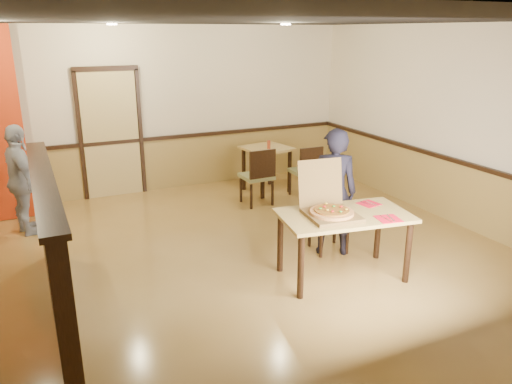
# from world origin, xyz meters

# --- Properties ---
(floor) EXTENTS (7.00, 7.00, 0.00)m
(floor) POSITION_xyz_m (0.00, 0.00, 0.00)
(floor) COLOR #AB8442
(floor) RESTS_ON ground
(ceiling) EXTENTS (7.00, 7.00, 0.00)m
(ceiling) POSITION_xyz_m (0.00, 0.00, 2.80)
(ceiling) COLOR black
(ceiling) RESTS_ON wall_back
(wall_back) EXTENTS (7.00, 0.00, 7.00)m
(wall_back) POSITION_xyz_m (0.00, 3.50, 1.40)
(wall_back) COLOR beige
(wall_back) RESTS_ON floor
(wall_right) EXTENTS (0.00, 7.00, 7.00)m
(wall_right) POSITION_xyz_m (3.50, 0.00, 1.40)
(wall_right) COLOR beige
(wall_right) RESTS_ON floor
(wainscot_back) EXTENTS (7.00, 0.04, 0.90)m
(wainscot_back) POSITION_xyz_m (0.00, 3.47, 0.45)
(wainscot_back) COLOR olive
(wainscot_back) RESTS_ON floor
(chair_rail_back) EXTENTS (7.00, 0.06, 0.06)m
(chair_rail_back) POSITION_xyz_m (0.00, 3.45, 0.92)
(chair_rail_back) COLOR black
(chair_rail_back) RESTS_ON wall_back
(wainscot_right) EXTENTS (0.04, 7.00, 0.90)m
(wainscot_right) POSITION_xyz_m (3.47, 0.00, 0.45)
(wainscot_right) COLOR olive
(wainscot_right) RESTS_ON floor
(chair_rail_right) EXTENTS (0.06, 7.00, 0.06)m
(chair_rail_right) POSITION_xyz_m (3.45, 0.00, 0.92)
(chair_rail_right) COLOR black
(chair_rail_right) RESTS_ON wall_right
(back_door) EXTENTS (0.90, 0.06, 2.10)m
(back_door) POSITION_xyz_m (-0.80, 3.46, 1.05)
(back_door) COLOR tan
(back_door) RESTS_ON wall_back
(booth_partition) EXTENTS (0.20, 3.10, 1.44)m
(booth_partition) POSITION_xyz_m (-2.00, -0.20, 0.74)
(booth_partition) COLOR black
(booth_partition) RESTS_ON floor
(spot_b) EXTENTS (0.14, 0.14, 0.02)m
(spot_b) POSITION_xyz_m (-0.80, 2.50, 2.78)
(spot_b) COLOR beige
(spot_b) RESTS_ON ceiling
(spot_c) EXTENTS (0.14, 0.14, 0.02)m
(spot_c) POSITION_xyz_m (1.40, 1.50, 2.78)
(spot_c) COLOR beige
(spot_c) RESTS_ON ceiling
(main_table) EXTENTS (1.53, 1.02, 0.76)m
(main_table) POSITION_xyz_m (1.00, -0.69, 0.66)
(main_table) COLOR tan
(main_table) RESTS_ON floor
(diner_chair) EXTENTS (0.49, 0.49, 0.88)m
(diner_chair) POSITION_xyz_m (1.26, 0.05, 0.48)
(diner_chair) COLOR olive
(diner_chair) RESTS_ON floor
(side_chair_left) EXTENTS (0.48, 0.48, 0.94)m
(side_chair_left) POSITION_xyz_m (1.20, 1.95, 0.51)
(side_chair_left) COLOR olive
(side_chair_left) RESTS_ON floor
(side_chair_right) EXTENTS (0.45, 0.45, 0.89)m
(side_chair_right) POSITION_xyz_m (2.09, 1.95, 0.49)
(side_chair_right) COLOR olive
(side_chair_right) RESTS_ON floor
(side_table) EXTENTS (0.85, 0.85, 0.79)m
(side_table) POSITION_xyz_m (1.64, 2.57, 0.61)
(side_table) COLOR tan
(side_table) RESTS_ON floor
(diner) EXTENTS (0.70, 0.62, 1.60)m
(diner) POSITION_xyz_m (1.24, -0.09, 0.80)
(diner) COLOR black
(diner) RESTS_ON floor
(passerby) EXTENTS (0.61, 0.97, 1.53)m
(passerby) POSITION_xyz_m (-2.22, 2.24, 0.76)
(passerby) COLOR #989AA0
(passerby) RESTS_ON floor
(pizza_box) EXTENTS (0.61, 0.69, 0.56)m
(pizza_box) POSITION_xyz_m (0.82, -0.66, 0.84)
(pizza_box) COLOR brown
(pizza_box) RESTS_ON main_table
(pizza) EXTENTS (0.61, 0.61, 0.03)m
(pizza) POSITION_xyz_m (0.81, -0.71, 0.82)
(pizza) COLOR #D8954E
(pizza) RESTS_ON pizza_box
(napkin_near) EXTENTS (0.29, 0.29, 0.01)m
(napkin_near) POSITION_xyz_m (1.33, -1.03, 0.77)
(napkin_near) COLOR red
(napkin_near) RESTS_ON main_table
(napkin_far) EXTENTS (0.26, 0.26, 0.01)m
(napkin_far) POSITION_xyz_m (1.45, -0.54, 0.77)
(napkin_far) COLOR red
(napkin_far) RESTS_ON main_table
(condiment) EXTENTS (0.06, 0.06, 0.14)m
(condiment) POSITION_xyz_m (1.62, 2.44, 0.86)
(condiment) COLOR #9B371C
(condiment) RESTS_ON side_table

